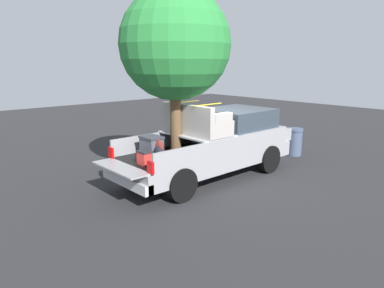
# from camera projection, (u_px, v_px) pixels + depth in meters

# --- Properties ---
(ground_plane) EXTENTS (40.00, 40.00, 0.00)m
(ground_plane) POSITION_uv_depth(u_px,v_px,m) (207.00, 177.00, 10.37)
(ground_plane) COLOR #262628
(pickup_truck) EXTENTS (6.05, 2.06, 2.23)m
(pickup_truck) POSITION_uv_depth(u_px,v_px,m) (216.00, 143.00, 10.39)
(pickup_truck) COLOR gray
(pickup_truck) RESTS_ON ground_plane
(tree_background) EXTENTS (2.87, 2.87, 5.19)m
(tree_background) POSITION_uv_depth(u_px,v_px,m) (175.00, 45.00, 9.01)
(tree_background) COLOR brown
(tree_background) RESTS_ON ground_plane
(trash_can) EXTENTS (0.60, 0.60, 0.98)m
(trash_can) POSITION_uv_depth(u_px,v_px,m) (294.00, 142.00, 12.78)
(trash_can) COLOR #3F4C66
(trash_can) RESTS_ON ground_plane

